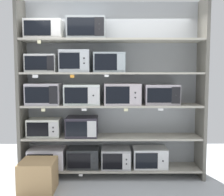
{
  "coord_description": "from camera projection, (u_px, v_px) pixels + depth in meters",
  "views": [
    {
      "loc": [
        -0.02,
        -4.27,
        1.64
      ],
      "look_at": [
        0.0,
        0.0,
        1.25
      ],
      "focal_mm": 44.42,
      "sensor_mm": 36.0,
      "label": 1
    }
  ],
  "objects": [
    {
      "name": "price_tag_1",
      "position": [
        81.0,
        175.0,
        4.16
      ],
      "size": [
        0.06,
        0.0,
        0.03
      ],
      "primitive_type": "cube",
      "color": "white"
    },
    {
      "name": "price_tag_2",
      "position": [
        43.0,
        110.0,
        4.07
      ],
      "size": [
        0.06,
        0.0,
        0.04
      ],
      "primitive_type": "cube",
      "color": "beige"
    },
    {
      "name": "microwave_9",
      "position": [
        161.0,
        94.0,
        4.29
      ],
      "size": [
        0.53,
        0.34,
        0.31
      ],
      "color": "#BAB1B9",
      "rests_on": "shelf_2"
    },
    {
      "name": "price_tag_3",
      "position": [
        84.0,
        110.0,
        4.07
      ],
      "size": [
        0.07,
        0.0,
        0.03
      ],
      "primitive_type": "cube",
      "color": "white"
    },
    {
      "name": "upright_left",
      "position": [
        22.0,
        90.0,
        4.27
      ],
      "size": [
        0.05,
        0.45,
        2.76
      ],
      "primitive_type": "cube",
      "color": "#68645B",
      "rests_on": "ground"
    },
    {
      "name": "shelf_3",
      "position": [
        112.0,
        73.0,
        4.26
      ],
      "size": [
        2.73,
        0.45,
        0.03
      ],
      "primitive_type": "cube",
      "color": "#ADA899"
    },
    {
      "name": "shelf_0",
      "position": [
        112.0,
        168.0,
        4.39
      ],
      "size": [
        2.73,
        0.45,
        0.03
      ],
      "primitive_type": "cube",
      "color": "#ADA899",
      "rests_on": "ground"
    },
    {
      "name": "price_tag_6",
      "position": [
        35.0,
        76.0,
        4.03
      ],
      "size": [
        0.08,
        0.0,
        0.05
      ],
      "primitive_type": "cube",
      "color": "white"
    },
    {
      "name": "shipping_carton",
      "position": [
        38.0,
        176.0,
        3.84
      ],
      "size": [
        0.47,
        0.47,
        0.43
      ],
      "primitive_type": "cube",
      "color": "tan",
      "rests_on": "ground"
    },
    {
      "name": "microwave_7",
      "position": [
        83.0,
        94.0,
        4.28
      ],
      "size": [
        0.54,
        0.4,
        0.31
      ],
      "color": "silver",
      "rests_on": "shelf_2"
    },
    {
      "name": "microwave_0",
      "position": [
        47.0,
        158.0,
        4.37
      ],
      "size": [
        0.56,
        0.4,
        0.3
      ],
      "color": "silver",
      "rests_on": "shelf_0"
    },
    {
      "name": "microwave_3",
      "position": [
        150.0,
        157.0,
        4.38
      ],
      "size": [
        0.53,
        0.38,
        0.31
      ],
      "color": "silver",
      "rests_on": "shelf_0"
    },
    {
      "name": "microwave_8",
      "position": [
        122.0,
        94.0,
        4.28
      ],
      "size": [
        0.55,
        0.44,
        0.33
      ],
      "color": "#BEB3B7",
      "rests_on": "shelf_2"
    },
    {
      "name": "back_panel",
      "position": [
        112.0,
        89.0,
        4.52
      ],
      "size": [
        2.93,
        0.04,
        2.76
      ],
      "primitive_type": "cube",
      "color": "#9EA3A8",
      "rests_on": "ground"
    },
    {
      "name": "microwave_10",
      "position": [
        42.0,
        63.0,
        4.23
      ],
      "size": [
        0.46,
        0.34,
        0.27
      ],
      "color": "silver",
      "rests_on": "shelf_3"
    },
    {
      "name": "price_tag_8",
      "position": [
        107.0,
        76.0,
        4.03
      ],
      "size": [
        0.06,
        0.0,
        0.03
      ],
      "primitive_type": "cube",
      "color": "white"
    },
    {
      "name": "upright_right",
      "position": [
        202.0,
        90.0,
        4.29
      ],
      "size": [
        0.05,
        0.45,
        2.76
      ],
      "primitive_type": "cube",
      "color": "#68645B",
      "rests_on": "ground"
    },
    {
      "name": "microwave_11",
      "position": [
        75.0,
        61.0,
        4.23
      ],
      "size": [
        0.45,
        0.41,
        0.33
      ],
      "color": "#B2B9BC",
      "rests_on": "shelf_3"
    },
    {
      "name": "shelf_1",
      "position": [
        112.0,
        137.0,
        4.35
      ],
      "size": [
        2.73,
        0.45,
        0.03
      ],
      "primitive_type": "cube",
      "color": "#ADA899"
    },
    {
      "name": "microwave_4",
      "position": [
        45.0,
        127.0,
        4.32
      ],
      "size": [
        0.5,
        0.34,
        0.27
      ],
      "color": "silver",
      "rests_on": "shelf_1"
    },
    {
      "name": "price_tag_4",
      "position": [
        126.0,
        110.0,
        4.08
      ],
      "size": [
        0.06,
        0.0,
        0.04
      ],
      "primitive_type": "cube",
      "color": "beige"
    },
    {
      "name": "shelf_2",
      "position": [
        112.0,
        105.0,
        4.3
      ],
      "size": [
        2.73,
        0.45,
        0.03
      ],
      "primitive_type": "cube",
      "color": "#ADA899"
    },
    {
      "name": "microwave_5",
      "position": [
        82.0,
        126.0,
        4.33
      ],
      "size": [
        0.48,
        0.42,
        0.3
      ],
      "color": "#2D2933",
      "rests_on": "shelf_1"
    },
    {
      "name": "price_tag_9",
      "position": [
        39.0,
        42.0,
        3.98
      ],
      "size": [
        0.05,
        0.0,
        0.05
      ],
      "primitive_type": "cube",
      "color": "beige"
    },
    {
      "name": "microwave_6",
      "position": [
        44.0,
        94.0,
        4.28
      ],
      "size": [
        0.51,
        0.41,
        0.33
      ],
      "color": "#BCB6BF",
      "rests_on": "shelf_2"
    },
    {
      "name": "microwave_2",
      "position": [
        116.0,
        157.0,
        4.37
      ],
      "size": [
        0.45,
        0.43,
        0.3
      ],
      "color": "#9F9FA1",
      "rests_on": "shelf_0"
    },
    {
      "name": "microwave_13",
      "position": [
        44.0,
        30.0,
        4.19
      ],
      "size": [
        0.55,
        0.35,
        0.29
      ],
      "color": "white",
      "rests_on": "shelf_4"
    },
    {
      "name": "shelf_4",
      "position": [
        112.0,
        40.0,
        4.21
      ],
      "size": [
        2.73,
        0.45,
        0.03
      ],
      "primitive_type": "cube",
      "color": "#ADA899"
    },
    {
      "name": "microwave_1",
      "position": [
        83.0,
        157.0,
        4.37
      ],
      "size": [
        0.49,
        0.37,
        0.3
      ],
      "color": "#2B2E30",
      "rests_on": "shelf_0"
    },
    {
      "name": "price_tag_7",
      "position": [
        72.0,
        76.0,
        4.03
      ],
      "size": [
        0.06,
        0.0,
        0.04
      ],
      "primitive_type": "cube",
      "color": "orange"
    },
    {
      "name": "price_tag_5",
      "position": [
        161.0,
        110.0,
        4.08
      ],
      "size": [
        0.08,
        0.0,
        0.03
      ],
      "primitive_type": "cube",
      "color": "white"
    },
    {
      "name": "price_tag_0",
      "position": [
        42.0,
        176.0,
        4.16
      ],
      "size": [
        0.06,
        0.0,
        0.05
      ],
      "primitive_type": "cube",
      "color": "white"
    },
    {
      "name": "microwave_12",
      "position": [
        109.0,
        63.0,
        4.24
      ],
      "size": [
        0.47,
        0.39,
        0.3
      ],
      "color": "#97A4A8",
      "rests_on": "shelf_3"
    },
    {
      "name": "microwave_14",
      "position": [
        86.0,
        28.0,
        4.19
      ],
      "size": [
        0.57,
        0.35,
        0.33
      ],
      "color": "#9DA5A8",
      "rests_on": "shelf_4"
    }
  ]
}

